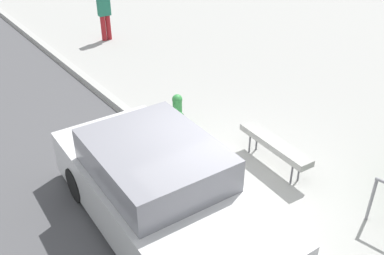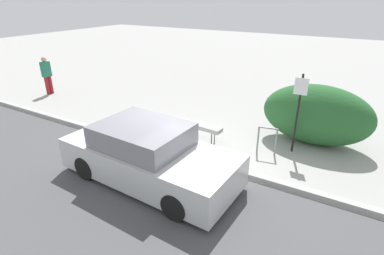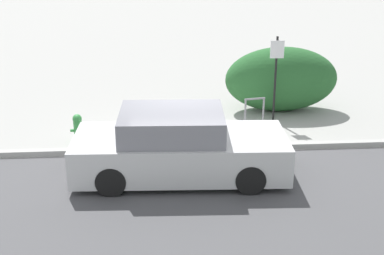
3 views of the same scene
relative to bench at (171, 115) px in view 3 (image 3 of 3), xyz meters
The scene contains 8 objects.
ground_plane 1.32m from the bench, 79.53° to the right, with size 60.00×60.00×0.00m, color #9E9E99.
curb 1.29m from the bench, 79.53° to the right, with size 60.00×0.20×0.13m.
bench is the anchor object (origin of this frame).
bike_rack 2.17m from the bench, ahead, with size 0.55×0.15×0.83m.
sign_post 3.01m from the bench, 14.23° to the left, with size 0.36×0.08×2.30m.
fire_hydrant 2.33m from the bench, 165.14° to the right, with size 0.36×0.22×0.77m.
shrub_hedge 3.59m from the bench, 27.15° to the left, with size 3.18×1.51×1.83m.
parked_car_near 2.53m from the bench, 88.58° to the right, with size 4.45×2.02×1.42m.
Camera 3 is at (-0.62, -11.50, 4.89)m, focal length 50.00 mm.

